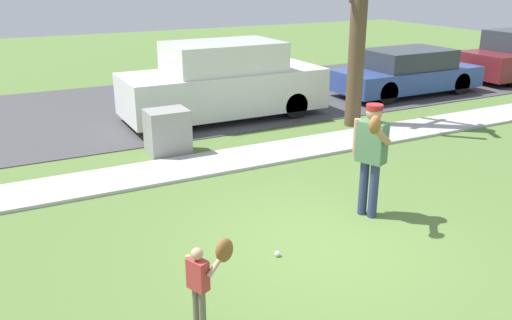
{
  "coord_description": "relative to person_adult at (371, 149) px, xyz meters",
  "views": [
    {
      "loc": [
        -3.93,
        -5.41,
        3.54
      ],
      "look_at": [
        -0.64,
        0.94,
        1.0
      ],
      "focal_mm": 37.69,
      "sensor_mm": 36.0,
      "label": 1
    }
  ],
  "objects": [
    {
      "name": "utility_cabinet",
      "position": [
        -1.72,
        4.2,
        -0.62
      ],
      "size": [
        0.82,
        0.65,
        0.92
      ],
      "primitive_type": "cube",
      "color": "gray",
      "rests_on": "ground"
    },
    {
      "name": "baseball",
      "position": [
        -1.8,
        -0.43,
        -1.04
      ],
      "size": [
        0.07,
        0.07,
        0.07
      ],
      "primitive_type": "sphere",
      "color": "white",
      "rests_on": "ground"
    },
    {
      "name": "parked_wagon_blue",
      "position": [
        6.42,
        6.26,
        -0.42
      ],
      "size": [
        4.5,
        1.8,
        1.33
      ],
      "color": "#2D478C",
      "rests_on": "road_surface"
    },
    {
      "name": "road_surface",
      "position": [
        -0.97,
        8.21,
        -1.07
      ],
      "size": [
        36.0,
        6.8,
        0.02
      ],
      "primitive_type": "cube",
      "color": "#424244",
      "rests_on": "ground"
    },
    {
      "name": "sidewalk_strip",
      "position": [
        -0.97,
        3.21,
        -1.05
      ],
      "size": [
        36.0,
        1.2,
        0.06
      ],
      "primitive_type": "cube",
      "color": "#B2B2AD",
      "rests_on": "ground"
    },
    {
      "name": "person_child",
      "position": [
        -3.16,
        -1.35,
        -0.44
      ],
      "size": [
        0.51,
        0.31,
        0.98
      ],
      "rotation": [
        0.0,
        0.0,
        0.4
      ],
      "color": "#6B6656",
      "rests_on": "ground"
    },
    {
      "name": "street_tree_near",
      "position": [
        2.92,
        4.22,
        1.61
      ],
      "size": [
        1.85,
        1.88,
        5.06
      ],
      "color": "brown",
      "rests_on": "ground"
    },
    {
      "name": "parked_van_white",
      "position": [
        0.45,
        6.27,
        -0.18
      ],
      "size": [
        5.0,
        1.95,
        1.88
      ],
      "color": "silver",
      "rests_on": "road_surface"
    },
    {
      "name": "person_adult",
      "position": [
        0.0,
        0.0,
        0.0
      ],
      "size": [
        0.64,
        0.81,
        1.73
      ],
      "rotation": [
        0.0,
        0.0,
        -2.74
      ],
      "color": "navy",
      "rests_on": "ground"
    },
    {
      "name": "ground_plane",
      "position": [
        -0.97,
        3.11,
        -1.08
      ],
      "size": [
        48.0,
        48.0,
        0.0
      ],
      "primitive_type": "plane",
      "color": "#567538"
    }
  ]
}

